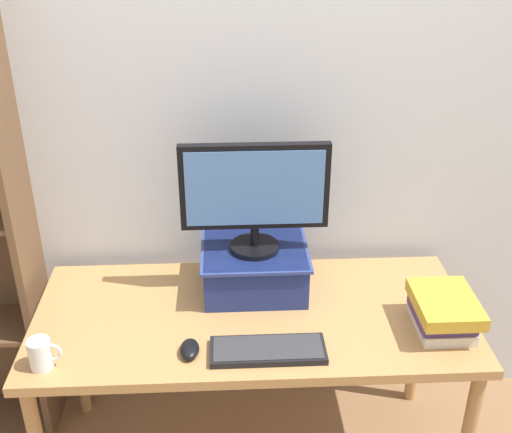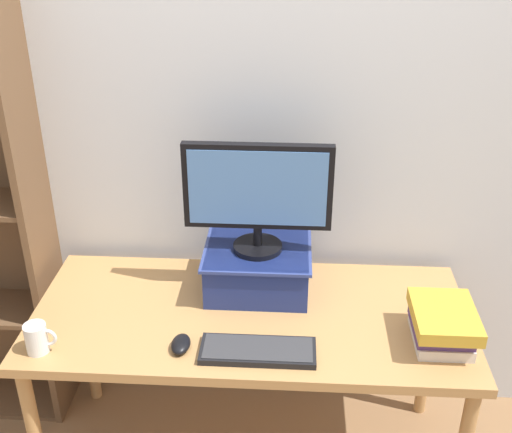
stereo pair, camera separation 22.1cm
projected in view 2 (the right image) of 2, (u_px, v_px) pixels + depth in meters
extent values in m
cube|color=silver|center=(258.00, 119.00, 2.45)|extent=(7.00, 0.08, 2.60)
cube|color=#B7844C|center=(250.00, 316.00, 2.33)|extent=(1.57, 0.71, 0.04)
cylinder|color=#B7844C|center=(88.00, 336.00, 2.80)|extent=(0.05, 0.05, 0.69)
cylinder|color=#B7844C|center=(428.00, 349.00, 2.72)|extent=(0.05, 0.05, 0.69)
cube|color=brown|center=(35.00, 207.00, 2.48)|extent=(0.03, 0.28, 1.98)
cube|color=navy|center=(258.00, 268.00, 2.43)|extent=(0.38, 0.32, 0.17)
cube|color=#334284|center=(258.00, 250.00, 2.39)|extent=(0.40, 0.34, 0.01)
cylinder|color=black|center=(258.00, 247.00, 2.38)|extent=(0.18, 0.18, 0.02)
cylinder|color=black|center=(258.00, 235.00, 2.36)|extent=(0.03, 0.03, 0.08)
cube|color=black|center=(258.00, 187.00, 2.27)|extent=(0.53, 0.04, 0.32)
cube|color=#4C7AB7|center=(257.00, 189.00, 2.25)|extent=(0.49, 0.00, 0.28)
cube|color=black|center=(258.00, 351.00, 2.11)|extent=(0.38, 0.14, 0.02)
cube|color=#333335|center=(258.00, 348.00, 2.10)|extent=(0.36, 0.13, 0.00)
ellipsoid|color=black|center=(181.00, 344.00, 2.13)|extent=(0.06, 0.10, 0.04)
cube|color=silver|center=(441.00, 336.00, 2.17)|extent=(0.18, 0.23, 0.04)
cube|color=#4C336B|center=(441.00, 326.00, 2.15)|extent=(0.19, 0.21, 0.04)
cube|color=gold|center=(444.00, 316.00, 2.12)|extent=(0.21, 0.27, 0.05)
cylinder|color=white|center=(36.00, 338.00, 2.10)|extent=(0.07, 0.07, 0.10)
torus|color=white|center=(47.00, 337.00, 2.10)|extent=(0.07, 0.01, 0.07)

